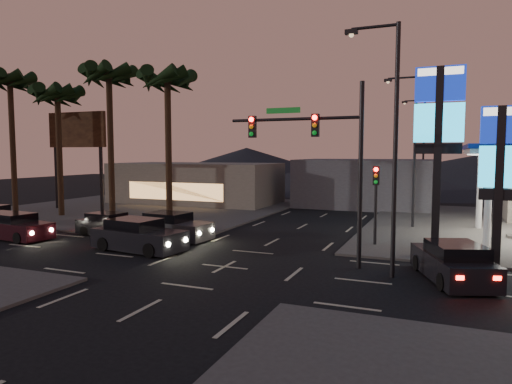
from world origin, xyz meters
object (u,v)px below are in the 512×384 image
at_px(pylon_sign_tall, 439,123).
at_px(car_lane_b_mid, 109,225).
at_px(pylon_sign_short, 500,161).
at_px(car_lane_a_mid, 16,227).
at_px(suv_station, 453,263).
at_px(car_lane_b_front, 171,227).
at_px(traffic_signal_mast, 321,148).
at_px(car_lane_a_front, 138,236).
at_px(car_lane_a_rear, 5,226).

distance_m(pylon_sign_tall, car_lane_b_mid, 19.36).
bearing_deg(car_lane_b_mid, pylon_sign_short, 0.44).
bearing_deg(car_lane_a_mid, car_lane_b_mid, 35.95).
bearing_deg(car_lane_b_mid, suv_station, -8.68).
bearing_deg(car_lane_a_mid, car_lane_b_front, 21.61).
relative_size(pylon_sign_short, traffic_signal_mast, 0.88).
relative_size(traffic_signal_mast, car_lane_a_front, 1.55).
xyz_separation_m(car_lane_a_mid, car_lane_a_rear, (-1.20, 0.25, -0.02)).
height_order(traffic_signal_mast, car_lane_a_mid, traffic_signal_mast).
bearing_deg(suv_station, pylon_sign_short, 60.36).
height_order(pylon_sign_tall, pylon_sign_short, pylon_sign_tall).
distance_m(pylon_sign_tall, car_lane_b_front, 15.32).
xyz_separation_m(pylon_sign_short, car_lane_b_front, (-16.70, 0.14, -3.94)).
distance_m(car_lane_a_front, car_lane_b_front, 3.28).
bearing_deg(car_lane_a_front, pylon_sign_tall, 16.40).
bearing_deg(car_lane_a_rear, pylon_sign_short, 6.41).
xyz_separation_m(pylon_sign_tall, car_lane_b_mid, (-18.44, -1.16, -5.76)).
distance_m(pylon_sign_short, car_lane_b_mid, 21.33).
bearing_deg(traffic_signal_mast, car_lane_a_rear, -178.66).
distance_m(traffic_signal_mast, car_lane_b_front, 10.81).
distance_m(car_lane_a_mid, suv_station, 23.40).
xyz_separation_m(car_lane_a_mid, car_lane_b_mid, (4.21, 3.05, -0.06)).
xyz_separation_m(car_lane_a_mid, suv_station, (23.40, 0.12, 0.02)).
height_order(pylon_sign_tall, traffic_signal_mast, pylon_sign_tall).
xyz_separation_m(traffic_signal_mast, car_lane_a_front, (-9.33, -0.63, -4.47)).
distance_m(pylon_sign_tall, suv_station, 7.04).
height_order(traffic_signal_mast, car_lane_a_rear, traffic_signal_mast).
distance_m(car_lane_b_front, car_lane_b_mid, 4.25).
bearing_deg(pylon_sign_short, car_lane_a_front, -169.26).
bearing_deg(car_lane_a_rear, car_lane_b_mid, 27.37).
xyz_separation_m(traffic_signal_mast, car_lane_b_front, (-9.46, 2.65, -4.51)).
distance_m(traffic_signal_mast, car_lane_a_front, 10.37).
bearing_deg(car_lane_b_mid, traffic_signal_mast, -9.74).
xyz_separation_m(car_lane_b_front, suv_station, (14.94, -3.23, -0.01)).
distance_m(car_lane_a_mid, car_lane_b_mid, 5.20).
height_order(car_lane_a_front, car_lane_a_mid, car_lane_a_front).
bearing_deg(car_lane_b_front, pylon_sign_tall, 3.48).
height_order(car_lane_a_front, car_lane_b_mid, car_lane_a_front).
bearing_deg(car_lane_a_front, car_lane_b_mid, 145.67).
height_order(pylon_sign_tall, car_lane_a_front, pylon_sign_tall).
relative_size(pylon_sign_tall, car_lane_b_mid, 2.09).
relative_size(pylon_sign_short, car_lane_a_front, 1.36).
bearing_deg(pylon_sign_short, car_lane_b_front, 179.53).
bearing_deg(car_lane_a_mid, pylon_sign_tall, 10.53).
bearing_deg(car_lane_a_front, suv_station, 0.21).
relative_size(car_lane_b_front, suv_station, 0.99).
distance_m(traffic_signal_mast, suv_station, 7.13).
relative_size(pylon_sign_tall, car_lane_a_rear, 2.00).
distance_m(car_lane_a_front, suv_station, 14.82).
distance_m(pylon_sign_tall, traffic_signal_mast, 6.02).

